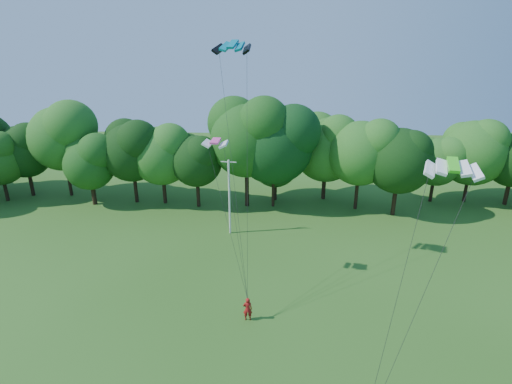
{
  "coord_description": "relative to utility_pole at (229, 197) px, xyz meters",
  "views": [
    {
      "loc": [
        2.2,
        -12.1,
        19.2
      ],
      "look_at": [
        0.83,
        13.0,
        9.97
      ],
      "focal_mm": 28.0,
      "sensor_mm": 36.0,
      "label": 1
    }
  ],
  "objects": [
    {
      "name": "utility_pole",
      "position": [
        0.0,
        0.0,
        0.0
      ],
      "size": [
        1.65,
        0.28,
        8.24
      ],
      "rotation": [
        0.0,
        0.0,
        -0.12
      ],
      "color": "silver",
      "rests_on": "ground"
    },
    {
      "name": "kite_flyer_left",
      "position": [
        3.0,
        -14.56,
        -3.29
      ],
      "size": [
        0.72,
        0.5,
        1.88
      ],
      "primitive_type": "imported",
      "rotation": [
        0.0,
        0.0,
        3.22
      ],
      "color": "#A11614",
      "rests_on": "ground"
    },
    {
      "name": "kite_teal",
      "position": [
        1.35,
        -6.27,
        15.08
      ],
      "size": [
        3.17,
        2.03,
        0.72
      ],
      "rotation": [
        0.0,
        0.0,
        -0.28
      ],
      "color": "#04768C",
      "rests_on": "ground"
    },
    {
      "name": "kite_green",
      "position": [
        12.85,
        -21.53,
        9.96
      ],
      "size": [
        2.51,
        1.5,
        0.53
      ],
      "rotation": [
        0.0,
        0.0,
        -0.21
      ],
      "color": "#3DD41F",
      "rests_on": "ground"
    },
    {
      "name": "kite_pink",
      "position": [
        0.14,
        -8.89,
        8.01
      ],
      "size": [
        2.12,
        1.29,
        0.36
      ],
      "rotation": [
        0.0,
        0.0,
        -0.18
      ],
      "color": "#FF46A8",
      "rests_on": "ground"
    },
    {
      "name": "tree_back_center",
      "position": [
        4.56,
        8.06,
        5.28
      ],
      "size": [
        10.47,
        10.47,
        15.24
      ],
      "color": "black",
      "rests_on": "ground"
    }
  ]
}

